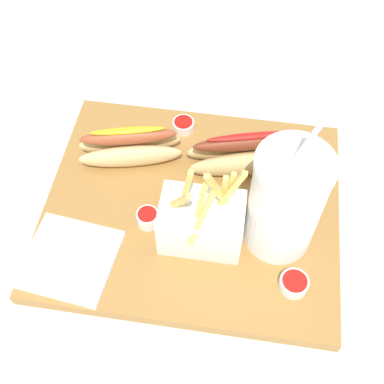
{
  "coord_description": "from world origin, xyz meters",
  "views": [
    {
      "loc": [
        0.06,
        -0.39,
        0.63
      ],
      "look_at": [
        0.0,
        0.0,
        0.05
      ],
      "focal_mm": 46.75,
      "sensor_mm": 36.0,
      "label": 1
    }
  ],
  "objects": [
    {
      "name": "ketchup_cup_3",
      "position": [
        -0.06,
        -0.04,
        0.03
      ],
      "size": [
        0.03,
        0.03,
        0.02
      ],
      "color": "white",
      "rests_on": "food_tray"
    },
    {
      "name": "hot_dog_1",
      "position": [
        -0.11,
        0.07,
        0.05
      ],
      "size": [
        0.16,
        0.09,
        0.07
      ],
      "color": "#DBB775",
      "rests_on": "food_tray"
    },
    {
      "name": "fries_basket",
      "position": [
        0.02,
        -0.05,
        0.06
      ],
      "size": [
        0.11,
        0.08,
        0.15
      ],
      "color": "white",
      "rests_on": "food_tray"
    },
    {
      "name": "ketchup_cup_1",
      "position": [
        0.15,
        -0.11,
        0.03
      ],
      "size": [
        0.04,
        0.04,
        0.02
      ],
      "color": "white",
      "rests_on": "food_tray"
    },
    {
      "name": "ketchup_cup_2",
      "position": [
        -0.04,
        0.14,
        0.03
      ],
      "size": [
        0.03,
        0.03,
        0.02
      ],
      "color": "white",
      "rests_on": "food_tray"
    },
    {
      "name": "napkin_stack",
      "position": [
        -0.15,
        -0.11,
        0.02
      ],
      "size": [
        0.13,
        0.13,
        0.01
      ],
      "primitive_type": "cube",
      "rotation": [
        0.0,
        0.0,
        -0.11
      ],
      "color": "white",
      "rests_on": "food_tray"
    },
    {
      "name": "hot_dog_2",
      "position": [
        0.07,
        0.09,
        0.05
      ],
      "size": [
        0.19,
        0.11,
        0.07
      ],
      "color": "tan",
      "rests_on": "food_tray"
    },
    {
      "name": "ground_plane",
      "position": [
        0.0,
        0.0,
        -0.01
      ],
      "size": [
        2.4,
        2.4,
        0.02
      ],
      "primitive_type": "cube",
      "color": "silver"
    },
    {
      "name": "soda_cup",
      "position": [
        0.12,
        -0.03,
        0.1
      ],
      "size": [
        0.1,
        0.1,
        0.25
      ],
      "color": "white",
      "rests_on": "food_tray"
    },
    {
      "name": "food_tray",
      "position": [
        0.0,
        0.0,
        0.01
      ],
      "size": [
        0.42,
        0.36,
        0.02
      ],
      "primitive_type": "cube",
      "color": "olive",
      "rests_on": "ground_plane"
    }
  ]
}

